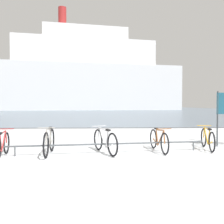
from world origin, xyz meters
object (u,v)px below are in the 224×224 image
at_px(bicycle_2, 105,141).
at_px(bicycle_3, 159,140).
at_px(info_sign, 224,109).
at_px(bicycle_0, 2,145).
at_px(bicycle_1, 49,142).
at_px(bicycle_4, 207,139).
at_px(ferry_ship, 89,76).

height_order(bicycle_2, bicycle_3, bicycle_2).
bearing_deg(info_sign, bicycle_0, -167.72).
bearing_deg(bicycle_1, bicycle_4, 7.73).
height_order(bicycle_3, info_sign, info_sign).
height_order(bicycle_4, info_sign, info_sign).
distance_m(bicycle_3, info_sign, 2.80).
bearing_deg(bicycle_4, info_sign, 33.47).
distance_m(bicycle_3, bicycle_4, 1.70).
relative_size(bicycle_2, info_sign, 0.84).
distance_m(bicycle_2, bicycle_4, 3.42).
bearing_deg(bicycle_2, bicycle_0, -170.41).
height_order(bicycle_2, ferry_ship, ferry_ship).
bearing_deg(bicycle_0, bicycle_4, 9.06).
bearing_deg(bicycle_3, info_sign, 18.27).
xyz_separation_m(bicycle_2, ferry_ship, (-4.60, 57.42, 8.69)).
bearing_deg(ferry_ship, bicycle_0, -88.28).
bearing_deg(info_sign, bicycle_1, -168.16).
xyz_separation_m(bicycle_2, bicycle_3, (1.70, 0.23, -0.01)).
xyz_separation_m(bicycle_1, ferry_ship, (-2.97, 57.58, 8.67)).
height_order(bicycle_1, ferry_ship, ferry_ship).
distance_m(bicycle_2, info_sign, 4.43).
xyz_separation_m(info_sign, ferry_ship, (-8.80, 56.36, 7.73)).
distance_m(bicycle_1, bicycle_3, 3.36).
xyz_separation_m(bicycle_3, ferry_ship, (-6.30, 57.19, 8.70)).
height_order(bicycle_0, info_sign, info_sign).
xyz_separation_m(bicycle_2, info_sign, (4.20, 1.05, 0.95)).
distance_m(bicycle_4, info_sign, 1.38).
bearing_deg(bicycle_4, bicycle_0, -170.94).
bearing_deg(bicycle_2, bicycle_1, -174.09).
bearing_deg(bicycle_0, info_sign, 12.28).
height_order(bicycle_0, bicycle_1, bicycle_1).
bearing_deg(bicycle_0, ferry_ship, 91.72).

